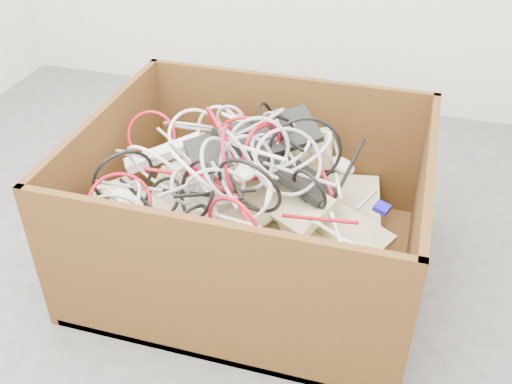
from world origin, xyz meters
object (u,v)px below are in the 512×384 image
(power_strip_right, at_px, (142,221))
(vga_plug, at_px, (382,208))
(power_strip_left, at_px, (164,153))
(cardboard_box, at_px, (250,232))

(power_strip_right, distance_m, vga_plug, 0.73)
(power_strip_left, bearing_deg, cardboard_box, -39.04)
(power_strip_right, bearing_deg, vga_plug, 52.21)
(power_strip_left, bearing_deg, power_strip_right, -109.74)
(cardboard_box, distance_m, vga_plug, 0.47)
(cardboard_box, bearing_deg, power_strip_right, -135.26)
(cardboard_box, distance_m, power_strip_left, 0.40)
(power_strip_left, relative_size, vga_plug, 5.99)
(cardboard_box, xyz_separation_m, power_strip_right, (-0.26, -0.26, 0.19))
(power_strip_right, bearing_deg, cardboard_box, 77.63)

